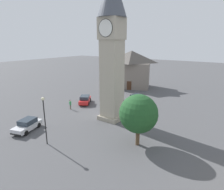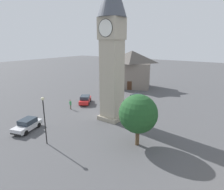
# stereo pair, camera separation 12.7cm
# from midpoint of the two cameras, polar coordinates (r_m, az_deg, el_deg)

# --- Properties ---
(ground_plane) EXTENTS (200.00, 200.00, 0.00)m
(ground_plane) POSITION_cam_midpoint_polar(r_m,az_deg,el_deg) (29.63, -0.12, -6.90)
(ground_plane) COLOR #4C4C4F
(clock_tower) EXTENTS (3.91, 3.91, 20.54)m
(clock_tower) POSITION_cam_midpoint_polar(r_m,az_deg,el_deg) (27.43, -0.14, 16.99)
(clock_tower) COLOR gray
(clock_tower) RESTS_ON ground
(car_blue_kerb) EXTENTS (3.67, 4.38, 1.53)m
(car_blue_kerb) POSITION_cam_midpoint_polar(r_m,az_deg,el_deg) (36.75, -8.03, -1.34)
(car_blue_kerb) COLOR red
(car_blue_kerb) RESTS_ON ground
(car_silver_kerb) EXTENTS (2.33, 4.35, 1.53)m
(car_silver_kerb) POSITION_cam_midpoint_polar(r_m,az_deg,el_deg) (37.55, 7.14, -0.94)
(car_silver_kerb) COLOR silver
(car_silver_kerb) RESTS_ON ground
(car_red_corner) EXTENTS (2.86, 4.45, 1.53)m
(car_red_corner) POSITION_cam_midpoint_polar(r_m,az_deg,el_deg) (27.92, -23.67, -8.01)
(car_red_corner) COLOR silver
(car_red_corner) RESTS_ON ground
(pedestrian) EXTENTS (0.55, 0.29, 1.69)m
(pedestrian) POSITION_cam_midpoint_polar(r_m,az_deg,el_deg) (33.97, -12.23, -2.50)
(pedestrian) COLOR #706656
(pedestrian) RESTS_ON ground
(tree) EXTENTS (4.25, 4.25, 5.83)m
(tree) POSITION_cam_midpoint_polar(r_m,az_deg,el_deg) (21.31, 7.59, -5.46)
(tree) COLOR brown
(tree) RESTS_ON ground
(building_shop_left) EXTENTS (11.23, 9.79, 9.11)m
(building_shop_left) POSITION_cam_midpoint_polar(r_m,az_deg,el_deg) (49.36, 5.58, 7.63)
(building_shop_left) COLOR slate
(building_shop_left) RESTS_ON ground
(lamp_post) EXTENTS (0.36, 0.36, 5.51)m
(lamp_post) POSITION_cam_midpoint_polar(r_m,az_deg,el_deg) (22.56, -19.36, -5.18)
(lamp_post) COLOR black
(lamp_post) RESTS_ON ground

